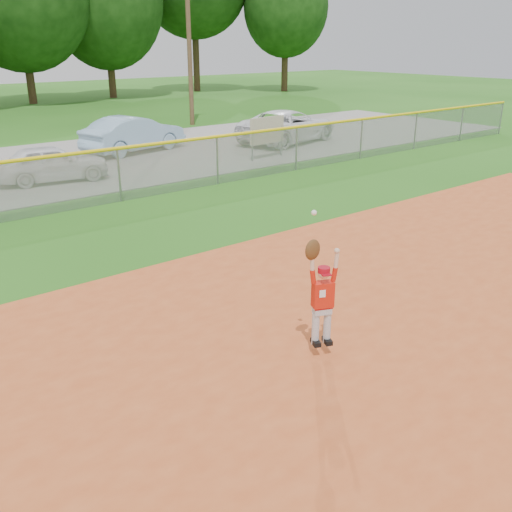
{
  "coord_description": "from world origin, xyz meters",
  "views": [
    {
      "loc": [
        -6.73,
        -4.65,
        4.29
      ],
      "look_at": [
        -1.52,
        1.93,
        1.1
      ],
      "focal_mm": 40.0,
      "sensor_mm": 36.0,
      "label": 1
    }
  ],
  "objects_px": {
    "car_white_b": "(288,126)",
    "ballplayer": "(321,293)",
    "car_blue": "(134,134)",
    "sponsor_sign": "(267,131)",
    "car_white_a": "(52,163)"
  },
  "relations": [
    {
      "from": "car_white_b",
      "to": "car_blue",
      "type": "bearing_deg",
      "value": 59.21
    },
    {
      "from": "car_white_a",
      "to": "ballplayer",
      "type": "relative_size",
      "value": 1.72
    },
    {
      "from": "car_blue",
      "to": "ballplayer",
      "type": "bearing_deg",
      "value": 148.62
    },
    {
      "from": "car_blue",
      "to": "sponsor_sign",
      "type": "height_order",
      "value": "sponsor_sign"
    },
    {
      "from": "car_white_a",
      "to": "car_white_b",
      "type": "relative_size",
      "value": 0.68
    },
    {
      "from": "car_white_a",
      "to": "sponsor_sign",
      "type": "bearing_deg",
      "value": -89.33
    },
    {
      "from": "ballplayer",
      "to": "car_blue",
      "type": "bearing_deg",
      "value": 71.67
    },
    {
      "from": "car_blue",
      "to": "sponsor_sign",
      "type": "relative_size",
      "value": 2.43
    },
    {
      "from": "car_blue",
      "to": "car_white_b",
      "type": "xyz_separation_m",
      "value": [
        6.41,
        -2.1,
        -0.01
      ]
    },
    {
      "from": "car_white_a",
      "to": "car_blue",
      "type": "height_order",
      "value": "car_blue"
    },
    {
      "from": "car_white_a",
      "to": "ballplayer",
      "type": "xyz_separation_m",
      "value": [
        -0.9,
        -13.06,
        0.38
      ]
    },
    {
      "from": "car_white_b",
      "to": "ballplayer",
      "type": "bearing_deg",
      "value": 127.36
    },
    {
      "from": "sponsor_sign",
      "to": "ballplayer",
      "type": "height_order",
      "value": "ballplayer"
    },
    {
      "from": "sponsor_sign",
      "to": "ballplayer",
      "type": "xyz_separation_m",
      "value": [
        -8.69,
        -11.75,
        -0.05
      ]
    },
    {
      "from": "sponsor_sign",
      "to": "ballplayer",
      "type": "bearing_deg",
      "value": -126.5
    }
  ]
}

